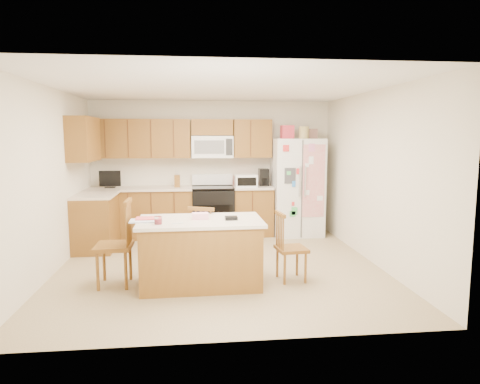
{
  "coord_description": "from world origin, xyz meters",
  "views": [
    {
      "loc": [
        -0.35,
        -5.9,
        1.86
      ],
      "look_at": [
        0.33,
        0.35,
        1.02
      ],
      "focal_mm": 32.0,
      "sensor_mm": 36.0,
      "label": 1
    }
  ],
  "objects": [
    {
      "name": "ground",
      "position": [
        0.0,
        0.0,
        0.0
      ],
      "size": [
        4.5,
        4.5,
        0.0
      ],
      "primitive_type": "plane",
      "color": "#816C4C",
      "rests_on": "ground"
    },
    {
      "name": "windsor_chair_right",
      "position": [
        0.86,
        -0.67,
        0.42
      ],
      "size": [
        0.41,
        0.42,
        0.89
      ],
      "color": "brown",
      "rests_on": "ground"
    },
    {
      "name": "stove",
      "position": [
        0.0,
        1.94,
        0.47
      ],
      "size": [
        0.76,
        0.65,
        1.13
      ],
      "color": "black",
      "rests_on": "ground"
    },
    {
      "name": "windsor_chair_back",
      "position": [
        -0.21,
        -0.15,
        0.43
      ],
      "size": [
        0.5,
        0.49,
        0.91
      ],
      "color": "brown",
      "rests_on": "ground"
    },
    {
      "name": "island",
      "position": [
        -0.28,
        -0.71,
        0.42
      ],
      "size": [
        1.61,
        0.91,
        0.92
      ],
      "color": "brown",
      "rests_on": "ground"
    },
    {
      "name": "windsor_chair_left",
      "position": [
        -1.32,
        -0.61,
        0.51
      ],
      "size": [
        0.44,
        0.46,
        1.08
      ],
      "color": "brown",
      "rests_on": "ground"
    },
    {
      "name": "cabinetry",
      "position": [
        -0.98,
        1.79,
        0.91
      ],
      "size": [
        3.36,
        1.56,
        2.15
      ],
      "color": "brown",
      "rests_on": "ground"
    },
    {
      "name": "refrigerator",
      "position": [
        1.57,
        1.87,
        0.92
      ],
      "size": [
        0.9,
        0.79,
        2.04
      ],
      "color": "white",
      "rests_on": "ground"
    },
    {
      "name": "room_shell",
      "position": [
        0.0,
        0.0,
        1.44
      ],
      "size": [
        4.6,
        4.6,
        2.52
      ],
      "color": "beige",
      "rests_on": "ground"
    }
  ]
}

